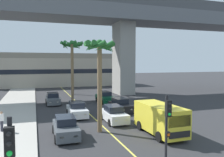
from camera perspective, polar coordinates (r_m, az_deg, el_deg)
sidewalk_left at (r=19.86m, az=-25.12°, el=-12.82°), size 4.80×80.00×0.15m
lane_stripe_center at (r=28.08m, az=-6.58°, el=-7.71°), size 0.14×56.00×0.01m
bridge_overpass at (r=40.36m, az=-9.25°, el=15.00°), size 77.05×8.00×16.93m
pier_building_backdrop at (r=57.58m, az=-12.93°, el=2.06°), size 30.33×8.04×7.80m
car_queue_front at (r=24.76m, az=-8.61°, el=-7.63°), size 1.87×4.12×1.56m
car_queue_second at (r=18.41m, az=-11.35°, el=-11.75°), size 1.90×4.13×1.56m
car_queue_third at (r=22.44m, az=0.45°, el=-8.80°), size 1.86×4.12×1.56m
car_queue_fourth at (r=32.52m, az=-14.34°, el=-4.92°), size 1.84×4.10×1.56m
car_queue_fifth at (r=32.98m, az=-1.73°, el=-4.67°), size 1.94×4.16×1.56m
car_queue_sixth at (r=26.92m, az=2.06°, el=-6.64°), size 1.87×4.12×1.56m
delivery_van at (r=18.93m, az=11.66°, el=-9.55°), size 2.23×5.28×2.36m
traffic_light_median_near at (r=11.15m, az=13.41°, el=-11.61°), size 0.24×0.37×4.20m
palm_tree_near_median at (r=31.87m, az=-9.86°, el=6.19°), size 3.07×3.19×8.65m
palm_tree_mid_median at (r=41.58m, az=-9.79°, el=5.82°), size 3.58×3.66×9.13m
palm_tree_far_median at (r=18.70m, az=-3.09°, el=5.29°), size 2.69×2.69×7.52m
pedestrian_near_crosswalk at (r=20.88m, az=-25.51°, el=-9.39°), size 0.34×0.22×1.62m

